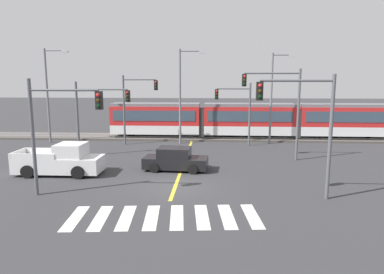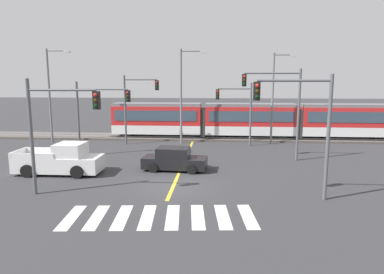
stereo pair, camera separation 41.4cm
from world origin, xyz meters
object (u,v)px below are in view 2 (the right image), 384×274
Objects in this scene: traffic_light_mid_right at (280,100)px; street_lamp_east at (275,93)px; light_rail_tram at (250,119)px; traffic_light_mid_left at (96,108)px; pickup_truck at (61,161)px; traffic_light_far_left at (136,99)px; sedan_crossing at (175,160)px; traffic_light_far_right at (239,105)px; traffic_light_near_right at (303,117)px; street_lamp_centre at (183,90)px; traffic_light_near_left at (54,120)px; street_lamp_west at (51,90)px.

street_lamp_east is (0.66, 6.76, 0.26)m from traffic_light_mid_right.
traffic_light_mid_left reaches higher than light_rail_tram.
traffic_light_far_left reaches higher than pickup_truck.
pickup_truck is at bearing -142.25° from street_lamp_east.
pickup_truck reaches higher than sedan_crossing.
traffic_light_far_right is (-1.41, -3.72, 1.66)m from light_rail_tram.
traffic_light_mid_right is 0.80× the size of street_lamp_east.
pickup_truck is at bearing -168.33° from sedan_crossing.
traffic_light_near_right is 0.92× the size of traffic_light_mid_right.
traffic_light_mid_left is at bearing 179.04° from traffic_light_mid_right.
street_lamp_centre is (6.14, 6.11, 1.17)m from traffic_light_mid_left.
traffic_light_near_left is (-10.04, -14.59, 0.20)m from traffic_light_far_right.
traffic_light_far_right reaches higher than sedan_crossing.
pickup_truck is 19.52m from street_lamp_east.
street_lamp_west is at bearing 177.00° from traffic_light_far_left.
traffic_light_near_right is at bearing -80.83° from traffic_light_far_right.
traffic_light_mid_left is 0.94× the size of traffic_light_near_right.
sedan_crossing is 16.53m from street_lamp_west.
light_rail_tram is 3.17× the size of street_lamp_west.
traffic_light_far_right is 0.84× the size of traffic_light_mid_right.
traffic_light_mid_left is at bearing 97.18° from traffic_light_near_left.
traffic_light_far_left is 0.73× the size of street_lamp_centre.
light_rail_tram is 4.31m from traffic_light_far_right.
traffic_light_far_left is 0.95× the size of traffic_light_mid_right.
traffic_light_far_right is 0.68× the size of street_lamp_east.
traffic_light_far_left is (0.68, 14.45, 0.28)m from traffic_light_near_left.
light_rail_tram is at bearing 57.97° from traffic_light_near_left.
street_lamp_east is (3.35, 1.11, 1.06)m from traffic_light_far_right.
street_lamp_west is at bearing 163.66° from traffic_light_mid_right.
traffic_light_mid_right is at bearing -95.58° from street_lamp_east.
traffic_light_far_left is 12.78m from street_lamp_east.
pickup_truck is 0.93× the size of traffic_light_mid_left.
pickup_truck is at bearing -138.00° from traffic_light_far_right.
street_lamp_east reaches higher than traffic_light_far_left.
traffic_light_near_right reaches higher than sedan_crossing.
traffic_light_mid_left is 0.86× the size of traffic_light_mid_right.
street_lamp_east is at bearing 37.75° from pickup_truck.
street_lamp_centre is at bearing -177.13° from street_lamp_east.
light_rail_tram is at bearing 64.69° from sedan_crossing.
pickup_truck is 0.61× the size of street_lamp_west.
street_lamp_west reaches higher than traffic_light_near_left.
light_rail_tram is 18.14m from traffic_light_near_right.
traffic_light_near_left is 0.89× the size of traffic_light_mid_right.
sedan_crossing is 9.32m from traffic_light_near_right.
sedan_crossing is 0.72× the size of traffic_light_near_left.
street_lamp_west is at bearing 116.80° from traffic_light_near_left.
traffic_light_mid_right is at bearing 87.44° from traffic_light_near_right.
traffic_light_near_right is 0.74× the size of street_lamp_east.
traffic_light_mid_left is 12.44m from traffic_light_far_right.
traffic_light_near_right is (0.89, -17.99, 2.09)m from light_rail_tram.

